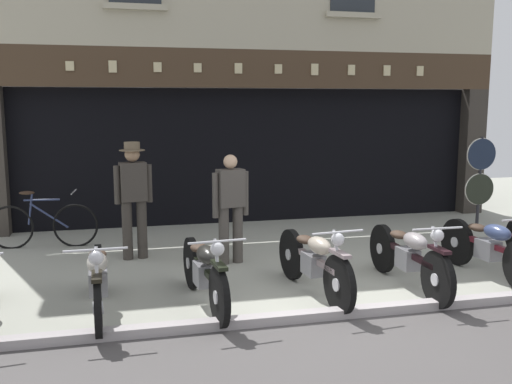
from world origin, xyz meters
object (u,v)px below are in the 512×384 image
at_px(motorcycle_center, 314,261).
at_px(salesman_left, 133,194).
at_px(motorcycle_center_right, 409,255).
at_px(motorcycle_right, 489,246).
at_px(tyre_sign_pole, 480,173).
at_px(motorcycle_left, 98,278).
at_px(advert_board_near, 147,141).
at_px(shopkeeper_center, 231,204).
at_px(motorcycle_center_left, 204,270).
at_px(leaning_bicycle, 43,224).

height_order(motorcycle_center, salesman_left, salesman_left).
height_order(motorcycle_center_right, motorcycle_right, motorcycle_right).
relative_size(motorcycle_right, tyre_sign_pole, 1.16).
distance_m(motorcycle_left, advert_board_near, 4.81).
relative_size(motorcycle_right, advert_board_near, 1.87).
height_order(shopkeeper_center, tyre_sign_pole, tyre_sign_pole).
xyz_separation_m(motorcycle_center_left, tyre_sign_pole, (5.58, 2.94, 0.61)).
bearing_deg(leaning_bicycle, tyre_sign_pole, 92.11).
relative_size(motorcycle_right, salesman_left, 1.13).
bearing_deg(motorcycle_right, tyre_sign_pole, -125.62).
distance_m(motorcycle_center_right, advert_board_near, 5.59).
height_order(motorcycle_left, salesman_left, salesman_left).
bearing_deg(motorcycle_left, tyre_sign_pole, -158.23).
relative_size(motorcycle_left, advert_board_near, 1.89).
xyz_separation_m(motorcycle_center_left, motorcycle_right, (3.84, 0.18, 0.01)).
distance_m(motorcycle_center, tyre_sign_pole, 5.16).
relative_size(motorcycle_left, tyre_sign_pole, 1.17).
bearing_deg(tyre_sign_pole, salesman_left, -173.89).
relative_size(motorcycle_center_left, shopkeeper_center, 1.25).
distance_m(motorcycle_left, motorcycle_center_left, 1.18).
height_order(motorcycle_left, shopkeeper_center, shopkeeper_center).
bearing_deg(tyre_sign_pole, motorcycle_center_right, -135.87).
distance_m(salesman_left, leaning_bicycle, 1.87).
relative_size(motorcycle_center, motorcycle_center_right, 0.96).
bearing_deg(motorcycle_left, salesman_left, -103.11).
bearing_deg(tyre_sign_pole, motorcycle_center, -145.88).
bearing_deg(motorcycle_center_left, motorcycle_center, 177.57).
height_order(advert_board_near, leaning_bicycle, advert_board_near).
xyz_separation_m(motorcycle_center_right, motorcycle_right, (1.26, 0.15, 0.00)).
bearing_deg(motorcycle_center, leaning_bicycle, -48.81).
height_order(motorcycle_center_right, salesman_left, salesman_left).
relative_size(motorcycle_left, leaning_bicycle, 1.16).
bearing_deg(motorcycle_center_right, motorcycle_center, -1.09).
height_order(motorcycle_left, motorcycle_center_left, motorcycle_center_left).
bearing_deg(salesman_left, motorcycle_center, 124.87).
xyz_separation_m(motorcycle_left, salesman_left, (0.46, 2.23, 0.58)).
bearing_deg(advert_board_near, motorcycle_center_left, -85.26).
xyz_separation_m(motorcycle_left, leaning_bicycle, (-0.97, 3.27, -0.03)).
distance_m(shopkeeper_center, leaning_bicycle, 3.26).
height_order(motorcycle_center, leaning_bicycle, leaning_bicycle).
relative_size(motorcycle_center_right, motorcycle_right, 1.06).
height_order(motorcycle_right, advert_board_near, advert_board_near).
xyz_separation_m(motorcycle_center_left, shopkeeper_center, (0.63, 1.68, 0.45)).
bearing_deg(tyre_sign_pole, motorcycle_center_left, -152.26).
bearing_deg(motorcycle_center, motorcycle_right, 176.57).
relative_size(salesman_left, leaning_bicycle, 1.02).
bearing_deg(salesman_left, tyre_sign_pole, 177.78).
xyz_separation_m(motorcycle_center, motorcycle_right, (2.50, 0.11, 0.00)).
bearing_deg(shopkeeper_center, motorcycle_center_left, 56.88).
bearing_deg(motorcycle_right, motorcycle_center_right, 3.38).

